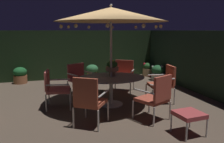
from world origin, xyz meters
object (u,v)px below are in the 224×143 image
potted_plant_right_far (92,72)px  patio_chair_east (164,81)px  potted_plant_left_near (158,73)px  potted_plant_right_near (129,68)px  ottoman_footrest (189,115)px  centerpiece_planter (112,67)px  patio_umbrella (111,15)px  patio_chair_north (89,99)px  patio_chair_southeast (123,73)px  patio_chair_northeast (156,96)px  potted_plant_back_right (148,69)px  patio_chair_southwest (54,86)px  potted_plant_front_corner (20,75)px  patio_dining_table (111,82)px  patio_chair_south (79,77)px

potted_plant_right_far → patio_chair_east: bearing=-68.6°
potted_plant_left_near → potted_plant_right_near: size_ratio=0.98×
ottoman_footrest → potted_plant_left_near: (1.72, 4.40, -0.07)m
centerpiece_planter → patio_umbrella: bearing=-118.1°
patio_umbrella → centerpiece_planter: size_ratio=6.53×
patio_chair_north → patio_chair_southeast: size_ratio=1.06×
patio_chair_northeast → potted_plant_back_right: bearing=66.2°
patio_chair_northeast → potted_plant_right_far: patio_chair_northeast is taller
patio_chair_southwest → potted_plant_front_corner: patio_chair_southwest is taller
patio_chair_north → potted_plant_back_right: patio_chair_north is taller
patio_umbrella → potted_plant_front_corner: (-2.49, 3.33, -2.01)m
potted_plant_back_right → patio_umbrella: bearing=-128.9°
potted_plant_back_right → potted_plant_right_far: 2.46m
potted_plant_back_right → potted_plant_right_near: bearing=166.4°
patio_chair_north → patio_chair_northeast: (1.42, -0.12, -0.02)m
patio_chair_southeast → patio_chair_east: bearing=-65.1°
potted_plant_right_near → potted_plant_back_right: bearing=-13.6°
ottoman_footrest → centerpiece_planter: bearing=110.5°
centerpiece_planter → potted_plant_back_right: bearing=50.7°
patio_chair_southeast → patio_dining_table: bearing=-122.3°
patio_umbrella → potted_plant_front_corner: 4.62m
patio_chair_south → potted_plant_right_near: patio_chair_south is taller
patio_chair_north → potted_plant_right_near: (2.65, 4.60, -0.24)m
patio_umbrella → patio_chair_northeast: bearing=-65.3°
patio_chair_southeast → potted_plant_right_near: size_ratio=1.61×
ottoman_footrest → potted_plant_right_near: potted_plant_right_near is taller
patio_chair_east → patio_chair_southeast: size_ratio=1.02×
patio_umbrella → patio_chair_east: bearing=-8.2°
potted_plant_right_far → potted_plant_right_near: potted_plant_right_far is taller
patio_dining_table → patio_chair_south: patio_chair_south is taller
patio_umbrella → patio_chair_southeast: patio_umbrella is taller
centerpiece_planter → patio_chair_south: centerpiece_planter is taller
patio_chair_southwest → potted_plant_right_near: bearing=44.6°
centerpiece_planter → patio_chair_southwest: size_ratio=0.45×
patio_chair_south → patio_chair_southwest: size_ratio=0.97×
patio_umbrella → centerpiece_planter: (0.06, 0.12, -1.33)m
centerpiece_planter → patio_chair_east: 1.46m
centerpiece_planter → patio_chair_southeast: size_ratio=0.44×
patio_chair_south → ottoman_footrest: patio_chair_south is taller
patio_chair_south → potted_plant_back_right: bearing=31.0°
centerpiece_planter → potted_plant_front_corner: 4.16m
patio_dining_table → centerpiece_planter: centerpiece_planter is taller
patio_chair_southwest → potted_plant_right_far: 3.27m
patio_umbrella → patio_chair_east: (1.42, -0.20, -1.73)m
centerpiece_planter → potted_plant_right_near: 3.80m
centerpiece_planter → patio_chair_east: centerpiece_planter is taller
centerpiece_planter → potted_plant_left_near: bearing=40.8°
patio_chair_southeast → potted_plant_right_far: patio_chair_southeast is taller
patio_chair_north → potted_plant_back_right: 5.60m
ottoman_footrest → potted_plant_right_near: bearing=80.2°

